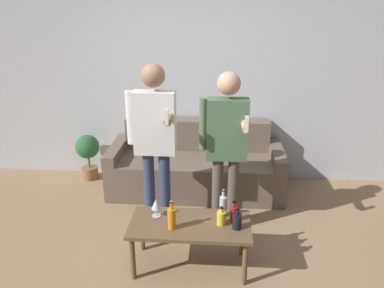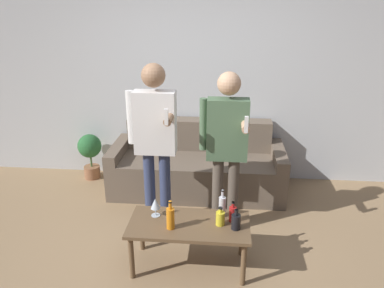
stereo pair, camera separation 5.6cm
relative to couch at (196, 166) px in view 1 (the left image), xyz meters
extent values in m
plane|color=#997A56|center=(-0.06, -1.59, -0.29)|extent=(16.00, 16.00, 0.00)
cube|color=silver|center=(-0.06, 0.41, 1.06)|extent=(8.00, 0.06, 2.70)
cube|color=#6B5B4C|center=(0.00, -0.16, -0.08)|extent=(1.76, 0.58, 0.44)
cube|color=#6B5B4C|center=(0.00, 0.24, 0.11)|extent=(1.76, 0.23, 0.81)
cube|color=#6B5B4C|center=(-0.95, -0.05, -0.01)|extent=(0.14, 0.81, 0.56)
cube|color=#6B5B4C|center=(0.95, -0.05, -0.01)|extent=(0.14, 0.81, 0.56)
cube|color=brown|center=(0.04, -1.44, 0.12)|extent=(1.01, 0.49, 0.03)
cylinder|color=brown|center=(-0.42, -1.64, -0.09)|extent=(0.04, 0.04, 0.40)
cylinder|color=brown|center=(0.50, -1.64, -0.09)|extent=(0.04, 0.04, 0.40)
cylinder|color=brown|center=(-0.42, -1.25, -0.09)|extent=(0.04, 0.04, 0.40)
cylinder|color=brown|center=(0.50, -1.25, -0.09)|extent=(0.04, 0.04, 0.40)
cylinder|color=yellow|center=(0.30, -1.44, 0.20)|extent=(0.07, 0.07, 0.12)
cylinder|color=yellow|center=(0.30, -1.44, 0.28)|extent=(0.03, 0.03, 0.05)
cylinder|color=black|center=(0.30, -1.44, 0.29)|extent=(0.03, 0.03, 0.01)
cylinder|color=silver|center=(0.31, -1.31, 0.23)|extent=(0.06, 0.06, 0.18)
cylinder|color=silver|center=(0.31, -1.31, 0.35)|extent=(0.02, 0.02, 0.07)
cylinder|color=black|center=(0.31, -1.31, 0.38)|extent=(0.03, 0.03, 0.01)
cylinder|color=black|center=(0.43, -1.49, 0.20)|extent=(0.08, 0.08, 0.13)
cylinder|color=black|center=(0.43, -1.49, 0.29)|extent=(0.03, 0.03, 0.05)
cylinder|color=black|center=(0.43, -1.49, 0.31)|extent=(0.03, 0.03, 0.01)
cylinder|color=orange|center=(-0.10, -1.53, 0.23)|extent=(0.07, 0.07, 0.18)
cylinder|color=orange|center=(-0.10, -1.53, 0.35)|extent=(0.03, 0.03, 0.07)
cylinder|color=black|center=(-0.10, -1.53, 0.38)|extent=(0.03, 0.03, 0.01)
cylinder|color=#B21E1E|center=(0.40, -1.38, 0.20)|extent=(0.06, 0.06, 0.13)
cylinder|color=#B21E1E|center=(0.40, -1.38, 0.29)|extent=(0.02, 0.02, 0.05)
cylinder|color=black|center=(0.40, -1.38, 0.31)|extent=(0.03, 0.03, 0.01)
cylinder|color=silver|center=(-0.26, -1.35, 0.14)|extent=(0.08, 0.08, 0.01)
cylinder|color=silver|center=(-0.26, -1.35, 0.18)|extent=(0.01, 0.01, 0.07)
cone|color=silver|center=(-0.26, -1.35, 0.26)|extent=(0.08, 0.08, 0.09)
cylinder|color=navy|center=(-0.42, -0.82, 0.11)|extent=(0.11, 0.11, 0.80)
cylinder|color=navy|center=(-0.26, -0.82, 0.11)|extent=(0.11, 0.11, 0.80)
cube|color=white|center=(-0.34, -0.82, 0.81)|extent=(0.39, 0.17, 0.60)
sphere|color=#9E7556|center=(-0.34, -0.82, 1.25)|extent=(0.22, 0.22, 0.22)
cylinder|color=white|center=(-0.57, -0.82, 0.85)|extent=(0.07, 0.07, 0.51)
cylinder|color=#9E7556|center=(-0.18, -0.95, 0.90)|extent=(0.07, 0.26, 0.07)
cube|color=white|center=(-0.18, -1.12, 0.96)|extent=(0.03, 0.03, 0.14)
cylinder|color=brown|center=(0.26, -0.84, 0.09)|extent=(0.11, 0.11, 0.77)
cylinder|color=brown|center=(0.41, -0.84, 0.09)|extent=(0.11, 0.11, 0.77)
cube|color=#4C6B4C|center=(0.34, -0.84, 0.77)|extent=(0.38, 0.17, 0.58)
sphere|color=tan|center=(0.34, -0.84, 1.19)|extent=(0.21, 0.21, 0.21)
cylinder|color=#4C6B4C|center=(0.11, -0.84, 0.81)|extent=(0.07, 0.07, 0.49)
cylinder|color=tan|center=(0.49, -0.97, 0.85)|extent=(0.07, 0.26, 0.07)
cube|color=white|center=(0.49, -1.12, 0.91)|extent=(0.03, 0.03, 0.14)
cylinder|color=#936042|center=(-1.39, 0.17, -0.22)|extent=(0.20, 0.20, 0.16)
cylinder|color=#476B38|center=(-1.39, 0.17, -0.05)|extent=(0.02, 0.02, 0.18)
sphere|color=#286633|center=(-1.39, 0.17, 0.15)|extent=(0.30, 0.30, 0.30)
camera|label=1|loc=(0.25, -4.11, 1.88)|focal=35.00mm
camera|label=2|loc=(0.31, -4.11, 1.88)|focal=35.00mm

